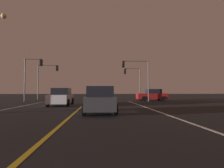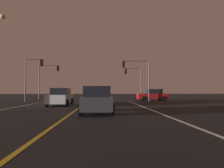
{
  "view_description": "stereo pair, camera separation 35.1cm",
  "coord_description": "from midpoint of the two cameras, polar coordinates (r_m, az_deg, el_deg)",
  "views": [
    {
      "loc": [
        1.61,
        1.5,
        1.4
      ],
      "look_at": [
        3.15,
        25.5,
        2.29
      ],
      "focal_mm": 30.81,
      "sensor_mm": 36.0,
      "label": 1
    },
    {
      "loc": [
        1.96,
        1.5,
        1.4
      ],
      "look_at": [
        3.15,
        25.5,
        2.29
      ],
      "focal_mm": 30.81,
      "sensor_mm": 36.0,
      "label": 2
    }
  ],
  "objects": [
    {
      "name": "car_lead_same_lane",
      "position": [
        12.36,
        -4.4,
        -4.79
      ],
      "size": [
        2.02,
        4.3,
        1.7
      ],
      "rotation": [
        0.0,
        0.0,
        1.57
      ],
      "color": "black",
      "rests_on": "ground"
    },
    {
      "name": "car_crossing_side",
      "position": [
        28.57,
        11.45,
        -3.24
      ],
      "size": [
        4.3,
        2.02,
        1.7
      ],
      "rotation": [
        0.0,
        0.0,
        3.14
      ],
      "color": "black",
      "rests_on": "ground"
    },
    {
      "name": "car_ahead_far",
      "position": [
        21.19,
        -4.09,
        -3.68
      ],
      "size": [
        2.02,
        4.3,
        1.7
      ],
      "rotation": [
        0.0,
        0.0,
        1.57
      ],
      "color": "black",
      "rests_on": "ground"
    },
    {
      "name": "lane_center_divider",
      "position": [
        9.4,
        -14.83,
        -10.59
      ],
      "size": [
        0.16,
        33.24,
        0.01
      ],
      "primitive_type": "cube",
      "color": "gold",
      "rests_on": "ground"
    },
    {
      "name": "lane_edge_right",
      "position": [
        9.99,
        19.09,
        -10.04
      ],
      "size": [
        0.16,
        33.24,
        0.01
      ],
      "primitive_type": "cube",
      "color": "silver",
      "rests_on": "ground"
    },
    {
      "name": "car_oncoming",
      "position": [
        19.39,
        -15.39,
        -3.75
      ],
      "size": [
        2.02,
        4.3,
        1.7
      ],
      "rotation": [
        0.0,
        0.0,
        -1.57
      ],
      "color": "black",
      "rests_on": "ground"
    },
    {
      "name": "traffic_light_far_right",
      "position": [
        32.27,
        5.68,
        2.29
      ],
      "size": [
        2.86,
        0.36,
        5.22
      ],
      "rotation": [
        0.0,
        0.0,
        3.14
      ],
      "color": "#4C4C51",
      "rests_on": "ground"
    },
    {
      "name": "traffic_light_far_left",
      "position": [
        33.01,
        -18.81,
        2.85
      ],
      "size": [
        3.35,
        0.36,
        5.65
      ],
      "color": "#4C4C51",
      "rests_on": "ground"
    },
    {
      "name": "traffic_light_near_left",
      "position": [
        27.91,
        -22.7,
        3.81
      ],
      "size": [
        2.43,
        0.36,
        5.74
      ],
      "color": "#4C4C51",
      "rests_on": "ground"
    },
    {
      "name": "traffic_light_near_right",
      "position": [
        26.82,
        6.65,
        3.87
      ],
      "size": [
        3.82,
        0.36,
        5.61
      ],
      "rotation": [
        0.0,
        0.0,
        3.14
      ],
      "color": "#4C4C51",
      "rests_on": "ground"
    }
  ]
}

